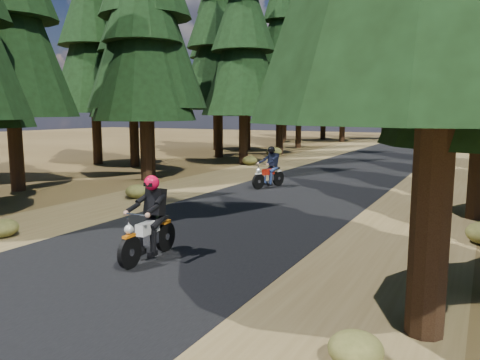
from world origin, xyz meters
name	(u,v)px	position (x,y,z in m)	size (l,w,h in m)	color
ground	(213,228)	(0.00, 0.00, 0.00)	(120.00, 120.00, 0.00)	#423317
road	(286,198)	(0.00, 5.00, 0.01)	(6.00, 100.00, 0.01)	black
shoulder_l	(180,188)	(-4.60, 5.00, 0.00)	(3.20, 100.00, 0.01)	brown
shoulder_r	(422,210)	(4.60, 5.00, 0.00)	(3.20, 100.00, 0.01)	brown
pine_forest	(384,35)	(-0.02, 21.05, 7.89)	(34.59, 55.08, 16.32)	black
understory_shrubs	(350,173)	(0.82, 10.70, 0.27)	(15.27, 27.05, 0.66)	#474C1E
rider_lead	(148,232)	(0.18, -2.89, 0.59)	(0.73, 2.00, 1.75)	silver
rider_follow	(269,174)	(-1.49, 6.77, 0.56)	(1.09, 1.95, 1.67)	#9D170A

